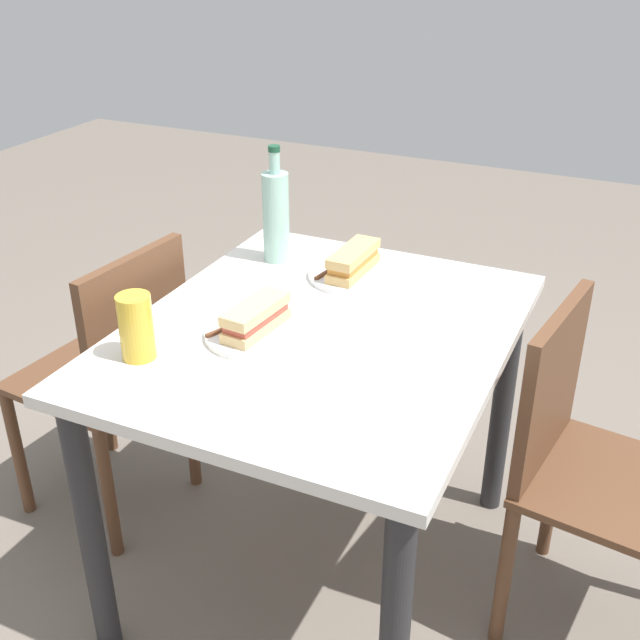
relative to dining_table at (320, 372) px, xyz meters
The scene contains 13 objects.
ground_plane 0.64m from the dining_table, ahead, with size 8.00×8.00×0.00m, color #6B6056.
dining_table is the anchor object (origin of this frame).
chair_far 0.64m from the dining_table, 90.74° to the left, with size 0.44×0.44×0.85m.
chair_near 0.66m from the dining_table, 78.73° to the right, with size 0.45×0.45×0.85m.
plate_near 0.20m from the dining_table, 130.80° to the left, with size 0.24×0.24×0.01m, color white.
baguette_sandwich_near 0.23m from the dining_table, 130.80° to the left, with size 0.19×0.09×0.07m.
knife_near 0.25m from the dining_table, 121.17° to the left, with size 0.17×0.07×0.01m.
plate_far 0.32m from the dining_table, ahead, with size 0.24×0.24×0.01m, color white.
baguette_sandwich_far 0.34m from the dining_table, ahead, with size 0.20×0.08×0.07m.
knife_far 0.33m from the dining_table, 18.33° to the left, with size 0.18×0.04×0.01m.
water_bottle 0.49m from the dining_table, 41.34° to the left, with size 0.07×0.07×0.32m.
beer_glass 0.46m from the dining_table, 133.74° to the left, with size 0.08×0.08×0.15m, color gold.
paper_napkin 0.20m from the dining_table, 51.35° to the right, with size 0.14×0.14×0.00m, color white.
Camera 1 is at (-1.48, -0.68, 1.63)m, focal length 43.98 mm.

